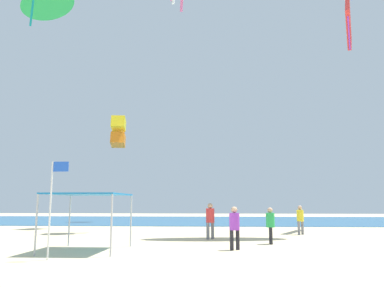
{
  "coord_description": "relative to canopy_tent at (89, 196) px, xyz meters",
  "views": [
    {
      "loc": [
        1.15,
        -14.61,
        1.94
      ],
      "look_at": [
        -0.7,
        14.66,
        6.44
      ],
      "focal_mm": 35.8,
      "sensor_mm": 36.0,
      "label": 1
    }
  ],
  "objects": [
    {
      "name": "kite_parafoil_red",
      "position": [
        15.76,
        13.29,
        13.51
      ],
      "size": [
        1.91,
        4.44,
        2.81
      ],
      "rotation": [
        0.0,
        0.0,
        1.23
      ],
      "color": "red"
    },
    {
      "name": "person_rightmost",
      "position": [
        4.92,
        5.4,
        -1.08
      ],
      "size": [
        0.46,
        0.46,
        1.91
      ],
      "rotation": [
        0.0,
        0.0,
        3.89
      ],
      "color": "slate",
      "rests_on": "ground"
    },
    {
      "name": "ocean_strip",
      "position": [
        4.11,
        27.35,
        -2.19
      ],
      "size": [
        110.0,
        22.43,
        0.03
      ],
      "primitive_type": "cube",
      "color": "#28608C",
      "rests_on": "ground"
    },
    {
      "name": "kite_delta_green",
      "position": [
        -9.8,
        15.43,
        17.69
      ],
      "size": [
        5.21,
        5.2,
        4.55
      ],
      "rotation": [
        0.0,
        0.0,
        1.46
      ],
      "color": "green"
    },
    {
      "name": "person_central",
      "position": [
        7.82,
        3.07,
        -1.2
      ],
      "size": [
        0.41,
        0.46,
        1.71
      ],
      "rotation": [
        0.0,
        0.0,
        1.49
      ],
      "color": "black",
      "rests_on": "ground"
    },
    {
      "name": "banner_flag",
      "position": [
        -0.44,
        -2.55,
        -0.15
      ],
      "size": [
        0.61,
        0.06,
        3.37
      ],
      "color": "silver",
      "rests_on": "ground"
    },
    {
      "name": "kite_box_yellow",
      "position": [
        -5.02,
        23.45,
        7.15
      ],
      "size": [
        1.6,
        1.85,
        3.31
      ],
      "rotation": [
        0.0,
        0.0,
        0.12
      ],
      "color": "yellow"
    },
    {
      "name": "ground",
      "position": [
        4.11,
        -1.07,
        -2.25
      ],
      "size": [
        110.0,
        110.0,
        0.1
      ],
      "primitive_type": "cube",
      "color": "beige"
    },
    {
      "name": "person_near_tent",
      "position": [
        6.0,
        0.64,
        -1.16
      ],
      "size": [
        0.42,
        0.42,
        1.78
      ],
      "rotation": [
        0.0,
        0.0,
        0.63
      ],
      "color": "black",
      "rests_on": "ground"
    },
    {
      "name": "person_leftmost",
      "position": [
        10.41,
        8.63,
        -1.17
      ],
      "size": [
        0.42,
        0.42,
        1.76
      ],
      "rotation": [
        0.0,
        0.0,
        0.62
      ],
      "color": "slate",
      "rests_on": "ground"
    },
    {
      "name": "canopy_tent",
      "position": [
        0.0,
        0.0,
        0.0
      ],
      "size": [
        2.9,
        3.32,
        2.31
      ],
      "color": "#B2B2B7",
      "rests_on": "ground"
    }
  ]
}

